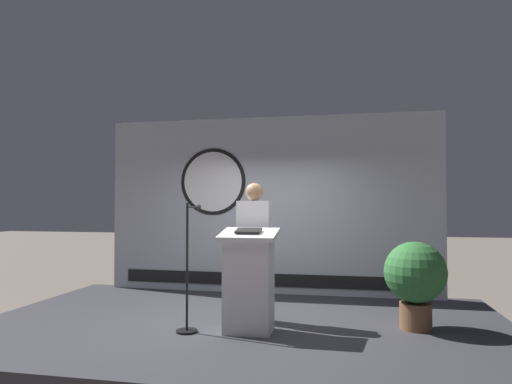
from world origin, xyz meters
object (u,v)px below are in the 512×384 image
(microphone_stand, at_px, (189,286))
(potted_plant, at_px, (415,277))
(podium, at_px, (249,281))
(speaker_person, at_px, (254,250))

(microphone_stand, relative_size, potted_plant, 1.45)
(podium, xyz_separation_m, speaker_person, (-0.04, 0.48, 0.29))
(podium, height_order, speaker_person, speaker_person)
(podium, xyz_separation_m, microphone_stand, (-0.68, -0.10, -0.06))
(speaker_person, height_order, potted_plant, speaker_person)
(podium, relative_size, microphone_stand, 0.80)
(podium, bearing_deg, microphone_stand, -171.90)
(speaker_person, relative_size, microphone_stand, 1.17)
(potted_plant, bearing_deg, speaker_person, -179.50)
(podium, bearing_deg, potted_plant, 15.03)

